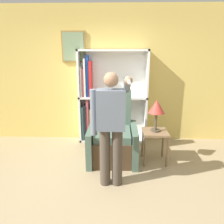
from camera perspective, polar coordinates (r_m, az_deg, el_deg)
ground_plane at (r=3.24m, az=-4.42°, el=-20.28°), size 14.00×14.00×0.00m
wall_back at (r=4.67m, az=-2.20°, el=9.59°), size 8.00×0.11×2.80m
bookcase at (r=4.60m, az=-2.11°, el=3.23°), size 1.43×0.28×1.93m
armchair at (r=3.96m, az=0.22°, el=-6.96°), size 0.85×0.87×1.22m
person_standing at (r=2.99m, az=-0.29°, el=-3.33°), size 0.53×0.78×1.64m
side_table at (r=3.88m, az=11.15°, el=-6.32°), size 0.43×0.43×0.57m
table_lamp at (r=3.72m, az=11.57°, el=1.06°), size 0.28×0.28×0.55m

